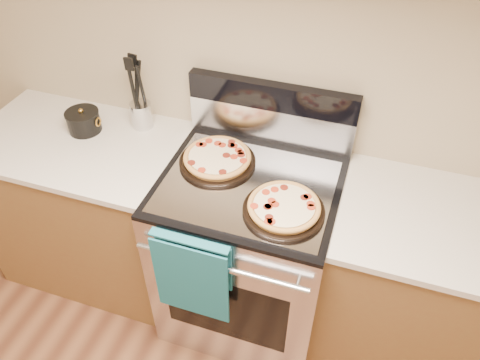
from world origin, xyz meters
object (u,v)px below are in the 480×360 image
(utensil_crock, at_px, (142,115))
(pepperoni_pizza_front, at_px, (284,208))
(saucepan, at_px, (84,122))
(range_body, at_px, (249,253))
(pepperoni_pizza_back, at_px, (217,159))

(utensil_crock, bearing_deg, pepperoni_pizza_front, -24.68)
(utensil_crock, distance_m, saucepan, 0.28)
(pepperoni_pizza_front, bearing_deg, range_body, 144.16)
(pepperoni_pizza_back, height_order, saucepan, saucepan)
(utensil_crock, bearing_deg, range_body, -21.00)
(saucepan, bearing_deg, utensil_crock, 26.23)
(pepperoni_pizza_back, xyz_separation_m, saucepan, (-0.70, 0.05, 0.01))
(range_body, distance_m, saucepan, 1.02)
(pepperoni_pizza_back, height_order, pepperoni_pizza_front, pepperoni_pizza_back)
(range_body, height_order, saucepan, saucepan)
(utensil_crock, bearing_deg, saucepan, -153.77)
(pepperoni_pizza_front, bearing_deg, utensil_crock, 155.32)
(pepperoni_pizza_back, relative_size, pepperoni_pizza_front, 1.04)
(range_body, distance_m, utensil_crock, 0.85)
(range_body, distance_m, pepperoni_pizza_back, 0.53)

